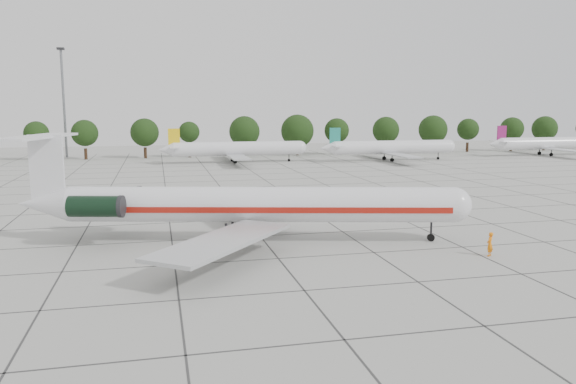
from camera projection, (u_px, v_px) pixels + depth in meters
name	position (u px, v px, depth m)	size (l,w,h in m)	color
ground	(260.00, 236.00, 51.75)	(260.00, 260.00, 0.00)	#AAAAA3
apron_joints	(237.00, 208.00, 66.19)	(170.00, 170.00, 0.02)	#383838
main_airliner	(236.00, 204.00, 49.46)	(39.63, 30.64, 9.41)	silver
ground_crew	(490.00, 244.00, 44.67)	(0.71, 0.46, 1.94)	orange
bg_airliner_c	(237.00, 149.00, 120.12)	(28.24, 27.20, 7.40)	silver
bg_airliner_d	(392.00, 148.00, 124.47)	(28.24, 27.20, 7.40)	silver
bg_airliner_e	(549.00, 144.00, 138.24)	(28.24, 27.20, 7.40)	silver
tree_line	(145.00, 132.00, 130.06)	(249.86, 8.44, 10.22)	#332114
floodlight_mast	(63.00, 96.00, 131.44)	(1.60, 1.60, 25.45)	slate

